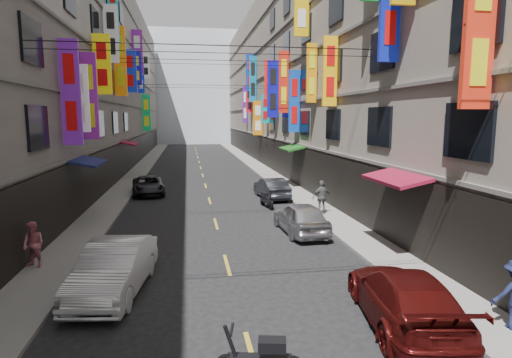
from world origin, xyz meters
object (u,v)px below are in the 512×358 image
object	(u,v)px
car_left_mid	(114,268)
car_right_near	(404,297)
car_right_mid	(301,217)
car_right_far	(271,188)
pedestrian_lfar	(33,245)
scooter_far_right	(266,200)
pedestrian_rfar	(322,197)
car_left_far	(148,185)

from	to	relation	value
car_left_mid	car_right_near	size ratio (longest dim) A/B	0.94
car_left_mid	car_right_mid	distance (m)	9.13
car_right_far	pedestrian_lfar	xyz separation A→B (m)	(-10.56, -11.63, 0.24)
car_left_mid	car_right_far	distance (m)	15.93
scooter_far_right	car_right_far	bearing A→B (deg)	-118.02
car_right_near	pedestrian_rfar	distance (m)	12.04
scooter_far_right	car_left_far	distance (m)	9.02
car_left_far	car_right_mid	bearing A→B (deg)	-62.21
pedestrian_rfar	car_left_mid	bearing A→B (deg)	36.45
car_right_far	scooter_far_right	bearing A→B (deg)	67.69
car_right_mid	pedestrian_lfar	bearing A→B (deg)	14.36
scooter_far_right	pedestrian_rfar	distance (m)	3.64
car_left_mid	pedestrian_lfar	xyz separation A→B (m)	(-3.03, 2.41, 0.15)
car_right_mid	car_right_far	bearing A→B (deg)	-95.11
car_right_mid	car_right_far	size ratio (longest dim) A/B	1.03
car_left_mid	car_right_near	xyz separation A→B (m)	(7.53, -3.20, -0.05)
car_right_mid	pedestrian_lfar	xyz separation A→B (m)	(-10.24, -3.19, 0.19)
car_right_near	pedestrian_lfar	world-z (taller)	pedestrian_lfar
car_right_near	car_right_far	distance (m)	17.24
car_left_far	car_right_mid	world-z (taller)	car_right_mid
car_right_far	pedestrian_rfar	xyz separation A→B (m)	(1.67, -5.32, 0.34)
car_right_near	car_right_mid	bearing A→B (deg)	-79.09
car_right_near	pedestrian_rfar	xyz separation A→B (m)	(1.67, 11.92, 0.30)
car_right_mid	pedestrian_rfar	distance (m)	3.71
scooter_far_right	car_right_near	distance (m)	14.54
car_right_far	pedestrian_rfar	size ratio (longest dim) A/B	2.28
pedestrian_rfar	car_right_mid	bearing A→B (deg)	50.52
pedestrian_rfar	scooter_far_right	bearing A→B (deg)	-53.01
car_left_far	pedestrian_lfar	bearing A→B (deg)	-106.75
scooter_far_right	car_left_mid	bearing A→B (deg)	48.41
pedestrian_lfar	car_right_far	bearing A→B (deg)	75.77
car_right_near	car_right_mid	size ratio (longest dim) A/B	1.17
car_right_far	pedestrian_lfar	distance (m)	15.71
car_right_near	pedestrian_rfar	size ratio (longest dim) A/B	2.76
car_right_mid	car_right_far	xyz separation A→B (m)	(0.32, 8.44, -0.05)
car_right_near	car_right_mid	distance (m)	8.81
car_left_mid	car_right_near	world-z (taller)	car_left_mid
car_left_far	pedestrian_lfar	world-z (taller)	pedestrian_lfar
car_left_mid	car_left_far	bearing A→B (deg)	99.32
car_right_near	pedestrian_lfar	xyz separation A→B (m)	(-10.56, 5.61, 0.19)
scooter_far_right	pedestrian_lfar	distance (m)	13.19
scooter_far_right	pedestrian_rfar	bearing A→B (deg)	123.06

